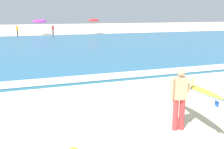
{
  "coord_description": "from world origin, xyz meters",
  "views": [
    {
      "loc": [
        -0.97,
        -5.64,
        3.1
      ],
      "look_at": [
        2.13,
        2.64,
        1.1
      ],
      "focal_mm": 42.92,
      "sensor_mm": 36.0,
      "label": 1
    }
  ],
  "objects_px": {
    "beach_umbrella_2": "(40,21)",
    "beach_umbrella_3": "(94,20)",
    "beachgoer_near_row_mid": "(53,30)",
    "surfer_with_board": "(188,93)",
    "beachgoer_near_row_left": "(17,30)"
  },
  "relations": [
    {
      "from": "beach_umbrella_2",
      "to": "beach_umbrella_3",
      "type": "relative_size",
      "value": 1.02
    },
    {
      "from": "beachgoer_near_row_mid",
      "to": "beach_umbrella_2",
      "type": "bearing_deg",
      "value": 125.07
    },
    {
      "from": "surfer_with_board",
      "to": "beach_umbrella_3",
      "type": "bearing_deg",
      "value": 77.31
    },
    {
      "from": "beach_umbrella_2",
      "to": "beach_umbrella_3",
      "type": "bearing_deg",
      "value": -4.17
    },
    {
      "from": "surfer_with_board",
      "to": "beach_umbrella_2",
      "type": "distance_m",
      "value": 36.05
    },
    {
      "from": "surfer_with_board",
      "to": "beach_umbrella_2",
      "type": "height_order",
      "value": "beach_umbrella_2"
    },
    {
      "from": "beachgoer_near_row_mid",
      "to": "beach_umbrella_3",
      "type": "bearing_deg",
      "value": 14.01
    },
    {
      "from": "surfer_with_board",
      "to": "beachgoer_near_row_left",
      "type": "xyz_separation_m",
      "value": [
        -3.52,
        34.39,
        -0.19
      ]
    },
    {
      "from": "beachgoer_near_row_left",
      "to": "beachgoer_near_row_mid",
      "type": "relative_size",
      "value": 1.0
    },
    {
      "from": "beach_umbrella_2",
      "to": "beachgoer_near_row_left",
      "type": "bearing_deg",
      "value": -153.18
    },
    {
      "from": "beach_umbrella_2",
      "to": "beachgoer_near_row_mid",
      "type": "bearing_deg",
      "value": -54.93
    },
    {
      "from": "beach_umbrella_2",
      "to": "beachgoer_near_row_left",
      "type": "relative_size",
      "value": 1.52
    },
    {
      "from": "beach_umbrella_3",
      "to": "beachgoer_near_row_left",
      "type": "distance_m",
      "value": 11.61
    },
    {
      "from": "beach_umbrella_3",
      "to": "beachgoer_near_row_left",
      "type": "xyz_separation_m",
      "value": [
        -11.49,
        -1.05,
        -1.3
      ]
    },
    {
      "from": "beach_umbrella_2",
      "to": "beachgoer_near_row_mid",
      "type": "distance_m",
      "value": 3.02
    }
  ]
}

